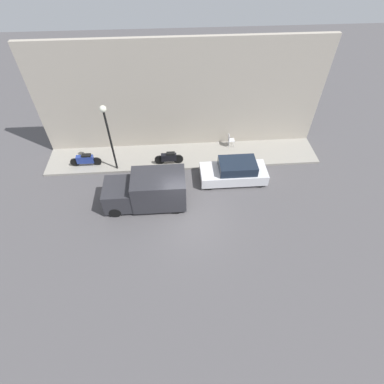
% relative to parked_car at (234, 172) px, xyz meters
% --- Properties ---
extents(ground_plane, '(60.00, 60.00, 0.00)m').
position_rel_parked_car_xyz_m(ground_plane, '(-2.83, 2.96, -0.66)').
color(ground_plane, '#514F51').
extents(sidewalk, '(2.55, 17.61, 0.14)m').
position_rel_parked_car_xyz_m(sidewalk, '(2.37, 2.96, -0.59)').
color(sidewalk, gray).
rests_on(sidewalk, ground_plane).
extents(building_facade, '(0.30, 17.61, 7.08)m').
position_rel_parked_car_xyz_m(building_facade, '(3.80, 2.96, 2.88)').
color(building_facade, '#B2A899').
rests_on(building_facade, ground_plane).
extents(parked_car, '(1.68, 3.97, 1.40)m').
position_rel_parked_car_xyz_m(parked_car, '(0.00, 0.00, 0.00)').
color(parked_car, silver).
rests_on(parked_car, ground_plane).
extents(delivery_van, '(1.95, 4.45, 2.00)m').
position_rel_parked_car_xyz_m(delivery_van, '(-1.56, 5.17, 0.35)').
color(delivery_van, '#2D2D33').
rests_on(delivery_van, ground_plane).
extents(motorcycle_blue, '(0.30, 1.95, 0.86)m').
position_rel_parked_car_xyz_m(motorcycle_blue, '(1.82, 9.18, -0.06)').
color(motorcycle_blue, navy).
rests_on(motorcycle_blue, sidewalk).
extents(motorcycle_black, '(0.30, 1.82, 0.85)m').
position_rel_parked_car_xyz_m(motorcycle_black, '(1.64, 3.91, -0.06)').
color(motorcycle_black, black).
rests_on(motorcycle_black, sidewalk).
extents(streetlamp, '(0.39, 0.39, 4.42)m').
position_rel_parked_car_xyz_m(streetlamp, '(1.41, 7.23, 2.61)').
color(streetlamp, black).
rests_on(streetlamp, sidewalk).
extents(cafe_chair, '(0.40, 0.40, 0.91)m').
position_rel_parked_car_xyz_m(cafe_chair, '(3.16, -0.26, 0.02)').
color(cafe_chair, silver).
rests_on(cafe_chair, sidewalk).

